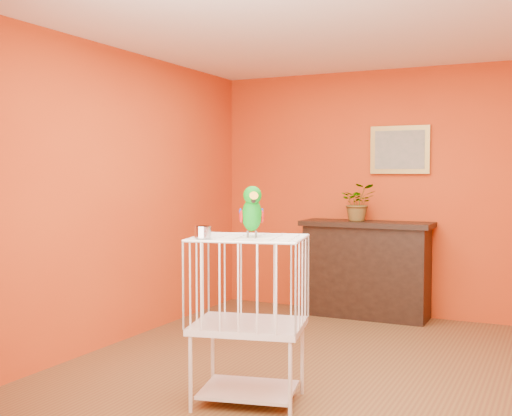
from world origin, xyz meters
The scene contains 8 objects.
ground centered at (0.00, 0.00, 0.00)m, with size 4.50×4.50×0.00m, color brown.
room_shell centered at (0.00, 0.00, 1.58)m, with size 4.50×4.50×4.50m.
console_cabinet centered at (-0.29, 2.01, 0.50)m, with size 1.35×0.49×1.00m.
potted_plant centered at (-0.38, 2.06, 1.16)m, with size 0.35×0.39×0.31m, color #26722D.
framed_picture centered at (0.00, 2.22, 1.75)m, with size 0.62×0.04×0.50m.
birdcage centered at (-0.28, -0.79, 0.57)m, with size 0.81×0.69×1.09m.
feed_cup centered at (-0.49, -1.01, 1.13)m, with size 0.11×0.11×0.07m, color silver.
parrot centered at (-0.24, -0.81, 1.26)m, with size 0.22×0.28×0.33m.
Camera 1 is at (1.55, -4.48, 1.49)m, focal length 45.00 mm.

